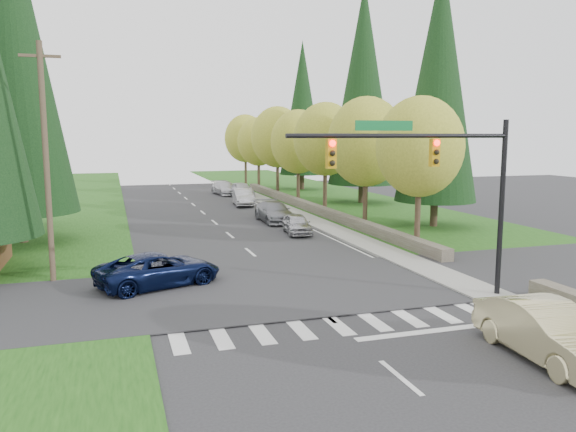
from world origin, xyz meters
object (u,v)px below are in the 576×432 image
suv_navy (159,270)px  parked_car_e (225,188)px  parked_car_c (243,197)px  sedan_champagne (548,332)px  parked_car_d (241,190)px  parked_car_b (274,212)px  parked_car_a (297,224)px

suv_navy → parked_car_e: size_ratio=1.06×
parked_car_c → parked_car_e: size_ratio=0.94×
suv_navy → parked_car_e: (9.65, 35.28, -0.01)m
sedan_champagne → parked_car_d: 43.69m
parked_car_d → parked_car_c: bearing=-104.9°
sedan_champagne → parked_car_d: (1.13, 43.67, -0.04)m
parked_car_c → parked_car_e: (0.22, 9.65, -0.05)m
parked_car_c → parked_car_b: bearing=-84.1°
suv_navy → parked_car_b: parked_car_b is taller
suv_navy → parked_car_b: 18.16m
parked_car_c → parked_car_d: size_ratio=1.02×
parked_car_a → parked_car_d: bearing=93.8°
parked_car_b → parked_car_a: bearing=-90.2°
parked_car_a → parked_car_c: (0.00, 15.35, 0.12)m
parked_car_b → parked_car_e: bearing=89.2°
sedan_champagne → parked_car_d: bearing=91.6°
suv_navy → parked_car_c: (9.43, 25.63, 0.03)m
parked_car_d → parked_car_e: 2.93m
suv_navy → parked_car_d: 34.34m
parked_car_a → parked_car_d: 22.35m
parked_car_a → parked_car_e: 24.99m
suv_navy → parked_car_c: bearing=-40.4°
suv_navy → parked_car_b: size_ratio=1.02×
sedan_champagne → parked_car_c: (-0.27, 36.71, -0.05)m
parked_car_b → parked_car_d: bearing=85.1°
parked_car_a → parked_car_c: bearing=97.4°
parked_car_d → sedan_champagne: bearing=-95.0°
sedan_champagne → parked_car_d: sedan_champagne is taller
suv_navy → parked_car_a: 13.95m
sedan_champagne → parked_car_b: bearing=93.6°
suv_navy → parked_car_d: (10.83, 32.59, 0.05)m
parked_car_b → sedan_champagne: bearing=-89.6°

